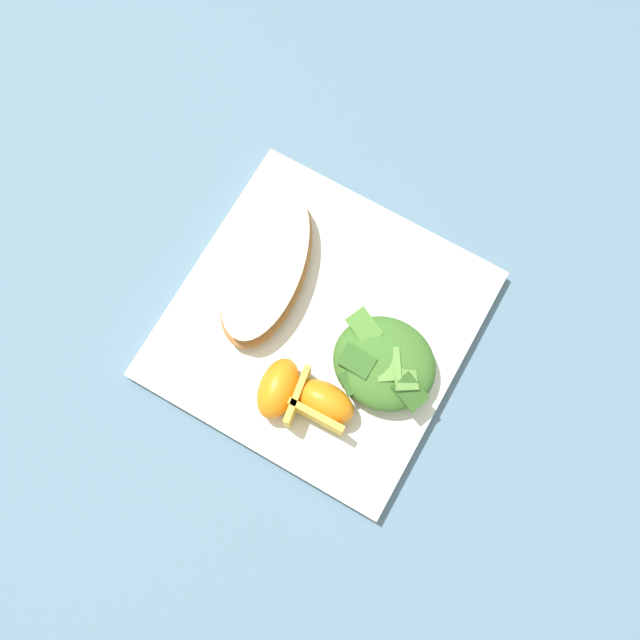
# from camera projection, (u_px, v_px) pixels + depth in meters

# --- Properties ---
(ground) EXTENTS (3.00, 3.00, 0.00)m
(ground) POSITION_uv_depth(u_px,v_px,m) (320.00, 327.00, 0.77)
(ground) COLOR slate
(white_plate) EXTENTS (0.28, 0.28, 0.02)m
(white_plate) POSITION_uv_depth(u_px,v_px,m) (320.00, 325.00, 0.76)
(white_plate) COLOR white
(white_plate) RESTS_ON ground
(cheesy_pizza_bread) EXTENTS (0.12, 0.18, 0.04)m
(cheesy_pizza_bread) POSITION_uv_depth(u_px,v_px,m) (266.00, 267.00, 0.75)
(cheesy_pizza_bread) COLOR #A87038
(cheesy_pizza_bread) RESTS_ON white_plate
(green_salad_pile) EXTENTS (0.10, 0.09, 0.04)m
(green_salad_pile) POSITION_uv_depth(u_px,v_px,m) (384.00, 363.00, 0.72)
(green_salad_pile) COLOR #3D7028
(green_salad_pile) RESTS_ON white_plate
(orange_wedge_front) EXTENTS (0.05, 0.06, 0.04)m
(orange_wedge_front) POSITION_uv_depth(u_px,v_px,m) (283.00, 391.00, 0.71)
(orange_wedge_front) COLOR orange
(orange_wedge_front) RESTS_ON white_plate
(orange_wedge_middle) EXTENTS (0.06, 0.04, 0.04)m
(orange_wedge_middle) POSITION_uv_depth(u_px,v_px,m) (323.00, 404.00, 0.71)
(orange_wedge_middle) COLOR orange
(orange_wedge_middle) RESTS_ON white_plate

